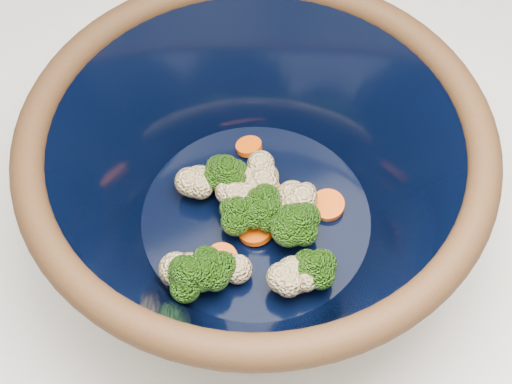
% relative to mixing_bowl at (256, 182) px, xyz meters
% --- Properties ---
extents(mixing_bowl, '(0.43, 0.43, 0.16)m').
position_rel_mixing_bowl_xyz_m(mixing_bowl, '(0.00, 0.00, 0.00)').
color(mixing_bowl, black).
rests_on(mixing_bowl, counter).
extents(vegetable_pile, '(0.18, 0.18, 0.05)m').
position_rel_mixing_bowl_xyz_m(vegetable_pile, '(-0.01, -0.01, -0.03)').
color(vegetable_pile, '#608442').
rests_on(vegetable_pile, mixing_bowl).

